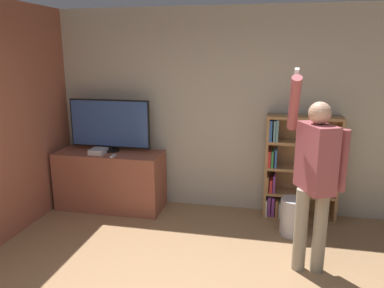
{
  "coord_description": "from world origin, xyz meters",
  "views": [
    {
      "loc": [
        0.68,
        -2.05,
        2.13
      ],
      "look_at": [
        -0.16,
        1.93,
        1.12
      ],
      "focal_mm": 35.0,
      "sensor_mm": 36.0,
      "label": 1
    }
  ],
  "objects_px": {
    "bookshelf": "(295,170)",
    "game_console": "(98,151)",
    "television": "(110,125)",
    "person": "(315,173)",
    "waste_bin": "(293,217)"
  },
  "relations": [
    {
      "from": "game_console",
      "to": "bookshelf",
      "type": "bearing_deg",
      "value": 6.33
    },
    {
      "from": "television",
      "to": "waste_bin",
      "type": "relative_size",
      "value": 2.54
    },
    {
      "from": "television",
      "to": "waste_bin",
      "type": "height_order",
      "value": "television"
    },
    {
      "from": "bookshelf",
      "to": "game_console",
      "type": "bearing_deg",
      "value": -173.67
    },
    {
      "from": "game_console",
      "to": "waste_bin",
      "type": "bearing_deg",
      "value": -4.78
    },
    {
      "from": "television",
      "to": "person",
      "type": "height_order",
      "value": "person"
    },
    {
      "from": "bookshelf",
      "to": "waste_bin",
      "type": "relative_size",
      "value": 3.05
    },
    {
      "from": "television",
      "to": "game_console",
      "type": "height_order",
      "value": "television"
    },
    {
      "from": "person",
      "to": "waste_bin",
      "type": "xyz_separation_m",
      "value": [
        -0.11,
        0.76,
        -0.8
      ]
    },
    {
      "from": "bookshelf",
      "to": "waste_bin",
      "type": "bearing_deg",
      "value": -92.07
    },
    {
      "from": "person",
      "to": "waste_bin",
      "type": "distance_m",
      "value": 1.11
    },
    {
      "from": "person",
      "to": "waste_bin",
      "type": "height_order",
      "value": "person"
    },
    {
      "from": "bookshelf",
      "to": "waste_bin",
      "type": "height_order",
      "value": "bookshelf"
    },
    {
      "from": "person",
      "to": "bookshelf",
      "type": "bearing_deg",
      "value": 160.47
    },
    {
      "from": "game_console",
      "to": "waste_bin",
      "type": "distance_m",
      "value": 2.64
    }
  ]
}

